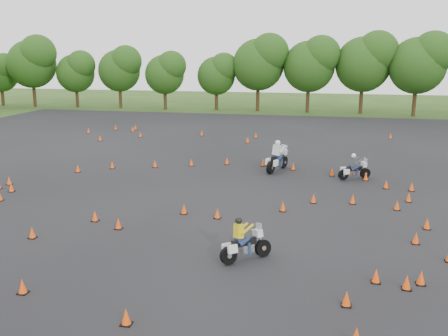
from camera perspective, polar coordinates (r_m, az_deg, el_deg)
ground at (r=23.25m, az=-2.05°, el=-5.08°), size 140.00×140.00×0.00m
asphalt_pad at (r=28.87m, az=0.82°, el=-1.42°), size 62.00×62.00×0.00m
treeline at (r=56.63m, az=8.68°, el=10.28°), size 86.96×32.15×10.41m
traffic_cones at (r=28.62m, az=1.41°, el=-1.09°), size 33.29×33.27×0.45m
rider_grey at (r=29.99m, az=14.69°, el=0.23°), size 2.08×1.47×1.56m
rider_yellow at (r=17.81m, az=2.64°, el=-8.19°), size 1.96×1.83×1.59m
rider_white at (r=31.16m, az=6.09°, el=1.46°), size 1.63×2.68×1.98m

